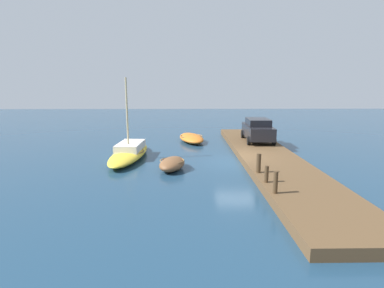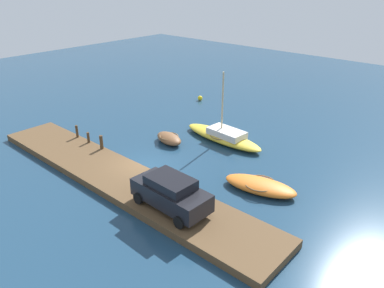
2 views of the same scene
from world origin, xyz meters
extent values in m
plane|color=navy|center=(0.00, 0.00, 0.00)|extent=(84.00, 84.00, 0.00)
cube|color=brown|center=(0.00, -2.08, 0.22)|extent=(22.48, 3.61, 0.44)
ellipsoid|color=orange|center=(7.05, 2.73, 0.32)|extent=(4.61, 2.70, 0.64)
torus|color=olive|center=(7.05, 2.73, 0.50)|extent=(2.26, 2.26, 0.07)
ellipsoid|color=brown|center=(-1.71, 3.98, 0.35)|extent=(2.77, 1.88, 0.71)
torus|color=olive|center=(-1.71, 3.98, 0.55)|extent=(1.70, 1.70, 0.07)
ellipsoid|color=gold|center=(1.07, 6.96, 0.32)|extent=(7.17, 2.40, 0.64)
torus|color=olive|center=(1.07, 6.96, 0.49)|extent=(2.12, 2.12, 0.07)
cube|color=silver|center=(1.43, 6.94, 0.76)|extent=(2.95, 1.69, 0.50)
cylinder|color=#C6B284|center=(0.93, 6.97, 2.90)|extent=(0.12, 0.12, 4.78)
cylinder|color=#47331E|center=(-6.88, -0.52, 0.91)|extent=(0.19, 0.19, 0.94)
cylinder|color=#47331E|center=(-5.43, -0.52, 0.83)|extent=(0.19, 0.19, 0.78)
cylinder|color=#47331E|center=(-3.84, -0.52, 0.93)|extent=(0.23, 0.23, 0.99)
cube|color=black|center=(4.84, -2.44, 1.23)|extent=(4.44, 1.98, 0.94)
cube|color=black|center=(4.84, -2.44, 1.96)|extent=(2.50, 1.70, 0.52)
cylinder|color=black|center=(6.40, -1.56, 0.76)|extent=(0.65, 0.24, 0.64)
cylinder|color=black|center=(6.34, -3.41, 0.76)|extent=(0.65, 0.24, 0.64)
cylinder|color=black|center=(3.33, -1.47, 0.76)|extent=(0.65, 0.24, 0.64)
cylinder|color=black|center=(3.28, -3.32, 0.76)|extent=(0.65, 0.24, 0.64)
camera|label=1|loc=(-18.93, 3.14, 4.91)|focal=28.78mm
camera|label=2|loc=(16.57, -13.99, 11.66)|focal=34.95mm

